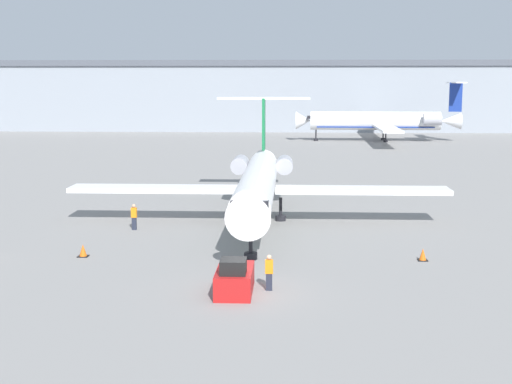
% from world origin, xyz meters
% --- Properties ---
extents(ground_plane, '(600.00, 600.00, 0.00)m').
position_xyz_m(ground_plane, '(0.00, 0.00, 0.00)').
color(ground_plane, gray).
extents(terminal_building, '(180.00, 16.80, 14.65)m').
position_xyz_m(terminal_building, '(0.00, 120.00, 7.35)').
color(terminal_building, '#8C939E').
rests_on(terminal_building, ground).
extents(airplane_main, '(28.36, 27.49, 9.07)m').
position_xyz_m(airplane_main, '(-0.06, 18.23, 3.09)').
color(airplane_main, white).
rests_on(airplane_main, ground).
extents(pushback_tug, '(1.81, 3.73, 1.91)m').
position_xyz_m(pushback_tug, '(-0.45, 0.27, 0.71)').
color(pushback_tug, '#B21919').
rests_on(pushback_tug, ground).
extents(worker_near_tug, '(0.40, 0.26, 1.85)m').
position_xyz_m(worker_near_tug, '(1.27, 0.72, 0.98)').
color(worker_near_tug, '#232838').
rests_on(worker_near_tug, ground).
extents(worker_by_wing, '(0.40, 0.26, 1.87)m').
position_xyz_m(worker_by_wing, '(-8.79, 15.11, 0.99)').
color(worker_by_wing, '#232838').
rests_on(worker_by_wing, ground).
extents(traffic_cone_left, '(0.63, 0.63, 0.76)m').
position_xyz_m(traffic_cone_left, '(-10.19, 7.20, 0.36)').
color(traffic_cone_left, black).
rests_on(traffic_cone_left, ground).
extents(traffic_cone_right, '(0.58, 0.58, 0.74)m').
position_xyz_m(traffic_cone_right, '(10.19, 7.21, 0.35)').
color(traffic_cone_right, black).
rests_on(traffic_cone_right, ground).
extents(airplane_parked_far_left, '(28.71, 36.03, 10.28)m').
position_xyz_m(airplane_parked_far_left, '(18.15, 91.56, 3.57)').
color(airplane_parked_far_left, white).
rests_on(airplane_parked_far_left, ground).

